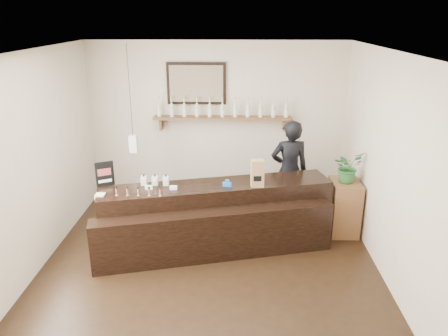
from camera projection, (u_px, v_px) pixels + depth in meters
name	position (u px, v px, depth m)	size (l,w,h in m)	color
ground	(209.00, 267.00, 5.85)	(5.00, 5.00, 0.00)	black
room_shell	(208.00, 146.00, 5.28)	(5.00, 5.00, 5.00)	beige
back_wall_decor	(208.00, 103.00, 7.50)	(2.66, 0.96, 1.69)	brown
counter	(216.00, 219.00, 6.25)	(3.35, 1.66, 1.08)	black
promo_sign	(105.00, 174.00, 6.09)	(0.23, 0.13, 0.35)	black
paper_bag	(257.00, 173.00, 6.06)	(0.19, 0.15, 0.39)	#997B4A
tape_dispenser	(227.00, 184.00, 6.11)	(0.13, 0.07, 0.11)	#1860AB
side_cabinet	(344.00, 207.00, 6.68)	(0.42, 0.57, 0.83)	brown
potted_plant	(348.00, 167.00, 6.46)	(0.42, 0.37, 0.47)	#29682E
shopkeeper	(289.00, 164.00, 6.96)	(0.69, 0.45, 1.88)	black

